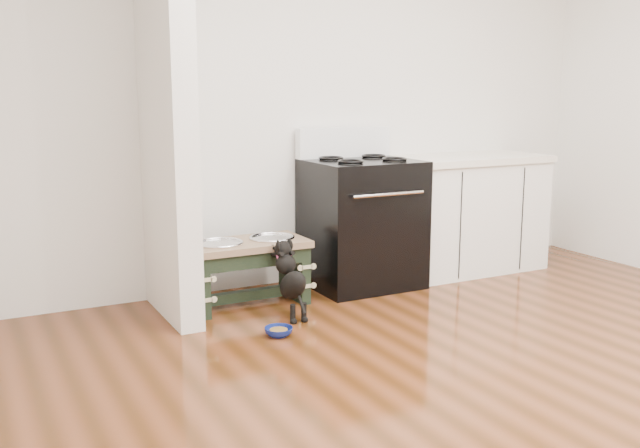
{
  "coord_description": "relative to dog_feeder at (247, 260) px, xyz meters",
  "views": [
    {
      "loc": [
        -2.37,
        -2.21,
        1.42
      ],
      "look_at": [
        -0.35,
        1.66,
        0.59
      ],
      "focal_mm": 40.0,
      "sensor_mm": 36.0,
      "label": 1
    }
  ],
  "objects": [
    {
      "name": "partition_wall",
      "position": [
        -0.5,
        0.02,
        1.04
      ],
      "size": [
        0.15,
        0.8,
        2.7
      ],
      "primitive_type": "cube",
      "color": "silver",
      "rests_on": "ground"
    },
    {
      "name": "dog_feeder",
      "position": [
        0.0,
        0.0,
        0.0
      ],
      "size": [
        0.79,
        0.42,
        0.45
      ],
      "color": "black",
      "rests_on": "ground"
    },
    {
      "name": "room_shell",
      "position": [
        0.68,
        -2.08,
        1.31
      ],
      "size": [
        5.0,
        5.0,
        5.0
      ],
      "color": "silver",
      "rests_on": "ground"
    },
    {
      "name": "puppy",
      "position": [
        0.14,
        -0.37,
        -0.05
      ],
      "size": [
        0.14,
        0.41,
        0.48
      ],
      "color": "black",
      "rests_on": "ground"
    },
    {
      "name": "ground",
      "position": [
        0.68,
        -2.08,
        -0.31
      ],
      "size": [
        5.0,
        5.0,
        0.0
      ],
      "primitive_type": "plane",
      "color": "#41210B",
      "rests_on": "ground"
    },
    {
      "name": "floor_bowl",
      "position": [
        -0.07,
        -0.65,
        -0.28
      ],
      "size": [
        0.19,
        0.19,
        0.05
      ],
      "rotation": [
        0.0,
        0.0,
        -0.13
      ],
      "color": "navy",
      "rests_on": "ground"
    },
    {
      "name": "oven_range",
      "position": [
        0.93,
        0.08,
        0.17
      ],
      "size": [
        0.76,
        0.69,
        1.14
      ],
      "color": "black",
      "rests_on": "ground"
    },
    {
      "name": "cabinet_run",
      "position": [
        1.91,
        0.1,
        0.14
      ],
      "size": [
        1.24,
        0.64,
        0.91
      ],
      "color": "white",
      "rests_on": "ground"
    }
  ]
}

